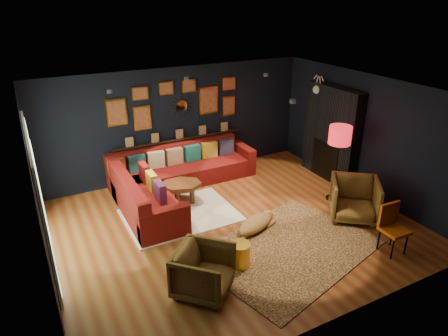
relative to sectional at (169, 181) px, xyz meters
name	(u,v)px	position (x,y,z in m)	size (l,w,h in m)	color
floor	(233,226)	(0.61, -1.81, -0.32)	(6.50, 6.50, 0.00)	brown
room_walls	(234,149)	(0.61, -1.81, 1.27)	(6.50, 6.50, 6.50)	black
sectional	(169,181)	(0.00, 0.00, 0.00)	(3.41, 2.69, 0.86)	maroon
ledge	(180,139)	(0.61, 0.87, 0.60)	(3.20, 0.12, 0.04)	black
gallery_wall	(177,102)	(0.60, 0.91, 1.48)	(3.15, 0.04, 1.02)	gold
sunburst_mirror	(181,106)	(0.71, 0.91, 1.38)	(0.47, 0.16, 0.47)	silver
fireplace	(331,137)	(3.71, -0.91, 0.70)	(0.31, 1.60, 2.20)	black
deer_head	(323,89)	(3.75, -0.41, 1.73)	(0.50, 0.28, 0.45)	white
sliding_door	(40,199)	(-2.60, -1.21, 0.78)	(0.06, 2.80, 2.20)	white
ceiling_spots	(214,85)	(0.61, -1.01, 2.24)	(3.30, 2.50, 0.06)	black
shag_rug	(181,215)	(-0.15, -0.99, -0.31)	(2.17, 1.58, 0.03)	white
leopard_rug	(288,249)	(1.09, -2.94, -0.31)	(2.99, 2.13, 0.02)	tan
coffee_table	(182,187)	(0.09, -0.51, 0.06)	(1.03, 0.89, 0.44)	brown
pouf	(150,208)	(-0.69, -0.74, -0.14)	(0.48, 0.48, 0.31)	#A6211B
armchair_left	(204,269)	(-0.66, -3.22, 0.08)	(0.79, 0.74, 0.81)	#B18335
armchair_right	(355,197)	(2.86, -2.64, 0.13)	(0.88, 0.82, 0.90)	#B18335
gold_stool	(240,255)	(0.11, -2.93, -0.11)	(0.34, 0.34, 0.43)	gold
orange_chair	(392,224)	(2.63, -3.74, 0.19)	(0.43, 0.43, 0.88)	black
floor_lamp	(340,138)	(3.05, -1.86, 1.07)	(0.46, 0.46, 1.66)	black
dog	(256,221)	(0.90, -2.15, -0.12)	(1.19, 0.59, 0.38)	tan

